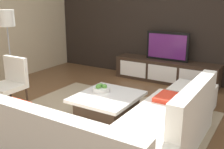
{
  "coord_description": "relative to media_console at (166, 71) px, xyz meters",
  "views": [
    {
      "loc": [
        2.06,
        -3.26,
        1.88
      ],
      "look_at": [
        -0.3,
        0.56,
        0.58
      ],
      "focal_mm": 43.36,
      "sensor_mm": 36.0,
      "label": 1
    }
  ],
  "objects": [
    {
      "name": "television",
      "position": [
        -0.0,
        0.0,
        0.57
      ],
      "size": [
        0.96,
        0.06,
        0.63
      ],
      "color": "black",
      "rests_on": "media_console"
    },
    {
      "name": "fruit_bowl",
      "position": [
        -0.28,
        -2.2,
        0.18
      ],
      "size": [
        0.28,
        0.28,
        0.14
      ],
      "color": "silver",
      "rests_on": "coffee_table"
    },
    {
      "name": "ottoman",
      "position": [
        0.95,
        -1.23,
        -0.05
      ],
      "size": [
        0.7,
        0.7,
        0.4
      ],
      "primitive_type": "cube",
      "color": "white",
      "rests_on": "ground"
    },
    {
      "name": "feature_wall_back",
      "position": [
        -0.0,
        0.3,
        1.15
      ],
      "size": [
        6.4,
        0.12,
        2.8
      ],
      "primitive_type": "cube",
      "color": "black",
      "rests_on": "ground"
    },
    {
      "name": "sectional_couch",
      "position": [
        0.52,
        -3.25,
        0.04
      ],
      "size": [
        2.38,
        2.4,
        0.86
      ],
      "color": "white",
      "rests_on": "ground"
    },
    {
      "name": "media_console",
      "position": [
        0.0,
        0.0,
        0.0
      ],
      "size": [
        2.34,
        0.5,
        0.5
      ],
      "color": "#332319",
      "rests_on": "ground"
    },
    {
      "name": "accent_chair_near",
      "position": [
        -1.79,
        -2.77,
        0.24
      ],
      "size": [
        0.53,
        0.53,
        0.87
      ],
      "rotation": [
        0.0,
        0.0,
        0.02
      ],
      "color": "#332319",
      "rests_on": "ground"
    },
    {
      "name": "ground_plane",
      "position": [
        -0.0,
        -2.4,
        -0.25
      ],
      "size": [
        14.0,
        14.0,
        0.0
      ],
      "primitive_type": "plane",
      "color": "brown"
    },
    {
      "name": "floor_lamp",
      "position": [
        -2.48,
        -2.2,
        1.12
      ],
      "size": [
        0.31,
        0.31,
        1.63
      ],
      "color": "#A5A5AA",
      "rests_on": "ground"
    },
    {
      "name": "coffee_table",
      "position": [
        -0.1,
        -2.3,
        -0.05
      ],
      "size": [
        0.93,
        1.02,
        0.38
      ],
      "color": "#332319",
      "rests_on": "ground"
    },
    {
      "name": "area_rug",
      "position": [
        -0.1,
        -2.4,
        -0.24
      ],
      "size": [
        3.16,
        2.49,
        0.01
      ],
      "primitive_type": "cube",
      "color": "tan",
      "rests_on": "ground"
    }
  ]
}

